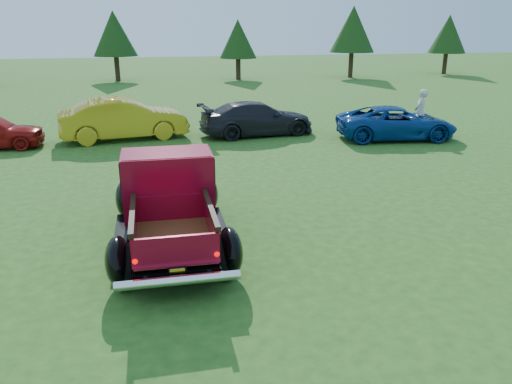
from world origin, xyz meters
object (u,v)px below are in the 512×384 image
show_car_grey (257,118)px  show_car_blue (396,123)px  tree_far_east (448,34)px  pickup_truck (169,198)px  tree_mid_left (114,34)px  spectator (420,113)px  show_car_yellow (124,119)px  tree_east (353,29)px  tree_mid_right (238,39)px

show_car_grey → show_car_blue: show_car_grey is taller
tree_far_east → pickup_truck: (-25.01, -29.76, -2.42)m
tree_mid_left → show_car_blue: size_ratio=1.17×
tree_far_east → show_car_blue: 27.95m
spectator → show_car_blue: bearing=-26.6°
tree_mid_left → show_car_blue: (10.64, -23.01, -2.79)m
show_car_grey → tree_far_east: bearing=-52.2°
pickup_truck → show_car_yellow: 9.48m
show_car_grey → show_car_blue: bearing=-117.4°
pickup_truck → tree_east: bearing=61.9°
spectator → tree_mid_left: bearing=-100.1°
tree_mid_right → tree_east: bearing=-3.2°
tree_mid_left → tree_east: 18.06m
pickup_truck → spectator: size_ratio=2.69×
tree_mid_left → show_car_grey: 22.13m
tree_far_east → spectator: size_ratio=2.72×
show_car_blue → tree_mid_left: bearing=33.0°
tree_east → show_car_yellow: 25.97m
tree_far_east → show_car_grey: (-21.18, -20.68, -2.62)m
tree_mid_right → tree_far_east: size_ratio=0.92×
tree_mid_left → show_car_grey: tree_mid_left is taller
show_car_blue → pickup_truck: bearing=138.2°
pickup_truck → spectator: (9.70, 7.46, 0.06)m
tree_mid_left → tree_far_east: (27.00, -0.50, -0.14)m
show_car_yellow → show_car_grey: 4.92m
show_car_yellow → spectator: bearing=-108.9°
show_car_yellow → tree_east: bearing=-50.0°
tree_mid_left → tree_mid_right: 9.06m
tree_far_east → show_car_yellow: tree_far_east is taller
tree_far_east → show_car_blue: (-16.36, -22.51, -2.65)m
tree_mid_left → spectator: tree_mid_left is taller
tree_far_east → show_car_blue: bearing=-126.0°
tree_east → tree_far_east: 9.06m
show_car_blue → spectator: size_ratio=2.43×
show_car_yellow → spectator: 10.95m
tree_mid_right → tree_far_east: (18.00, 0.50, 0.27)m
pickup_truck → show_car_blue: bearing=41.0°
show_car_yellow → show_car_grey: size_ratio=1.04×
pickup_truck → show_car_blue: (8.65, 7.26, -0.23)m
pickup_truck → show_car_blue: pickup_truck is taller
show_car_blue → spectator: spectator is taller
pickup_truck → spectator: bearing=38.5°
tree_east → pickup_truck: tree_east is taller
tree_far_east → spectator: (-15.31, -22.31, -2.36)m
tree_mid_left → spectator: bearing=-62.9°
tree_mid_right → show_car_blue: size_ratio=1.03×
tree_mid_left → tree_mid_right: bearing=-6.3°
tree_mid_left → tree_east: size_ratio=0.93×
tree_east → tree_mid_left: bearing=175.2°
tree_mid_left → show_car_grey: bearing=-74.6°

